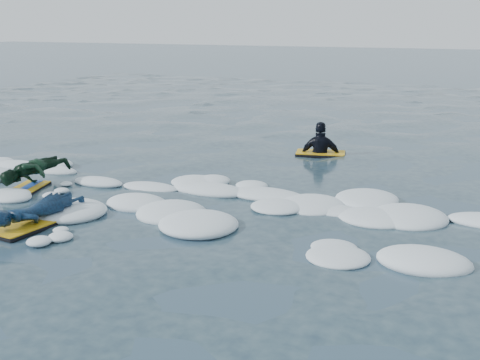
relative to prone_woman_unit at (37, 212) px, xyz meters
name	(u,v)px	position (x,y,z in m)	size (l,w,h in m)	color
ground	(129,215)	(0.94, 0.90, -0.19)	(120.00, 120.00, 0.00)	#1B3942
foam_band	(165,197)	(0.94, 1.93, -0.19)	(12.00, 3.10, 0.30)	white
prone_woman_unit	(37,212)	(0.00, 0.00, 0.00)	(0.76, 1.52, 0.37)	black
prone_child_unit	(35,173)	(-1.42, 1.55, 0.06)	(0.85, 1.37, 0.50)	black
waiting_rider_unit	(320,158)	(2.40, 6.03, -0.24)	(1.16, 0.80, 1.58)	black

